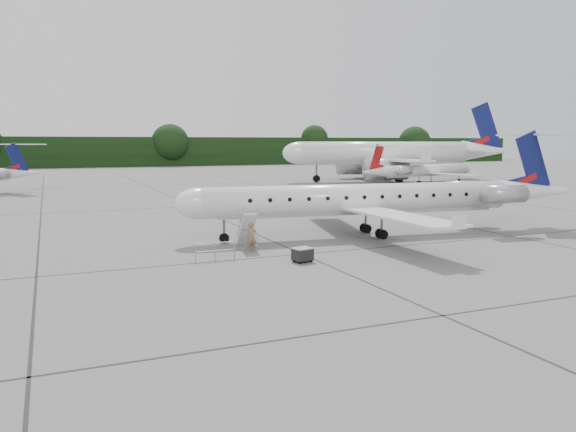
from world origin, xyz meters
name	(u,v)px	position (x,y,z in m)	size (l,w,h in m)	color
ground	(414,256)	(0.00, 0.00, 0.00)	(320.00, 320.00, 0.00)	slate
treeline	(125,152)	(0.00, 130.00, 4.00)	(260.00, 4.00, 8.00)	black
main_regional_jet	(361,184)	(0.56, 7.19, 3.67)	(28.66, 20.63, 7.35)	silver
airstair	(247,230)	(-8.22, 6.03, 1.15)	(0.85, 2.25, 2.30)	silver
passenger	(252,237)	(-8.37, 4.76, 0.89)	(0.65, 0.43, 1.78)	brown
safety_railing	(215,252)	(-11.07, 3.22, 0.50)	(2.20, 0.08, 1.00)	gray
baggage_cart	(303,254)	(-6.74, 0.96, 0.43)	(0.99, 0.80, 0.86)	black
bg_narrowbody	(384,142)	(32.84, 54.45, 6.64)	(37.00, 26.64, 13.28)	silver
bg_regional_right	(429,164)	(35.03, 44.96, 3.14)	(23.96, 17.25, 6.28)	silver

